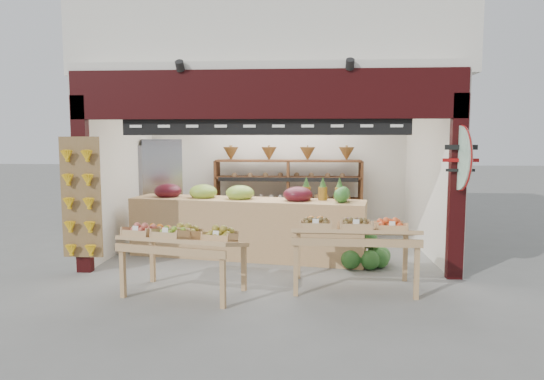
% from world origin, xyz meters
% --- Properties ---
extents(ground, '(60.00, 60.00, 0.00)m').
position_xyz_m(ground, '(0.00, 0.00, 0.00)').
color(ground, slate).
rests_on(ground, ground).
extents(shop_structure, '(6.36, 5.12, 5.40)m').
position_xyz_m(shop_structure, '(0.00, 1.61, 3.92)').
color(shop_structure, silver).
rests_on(shop_structure, ground).
extents(banana_board, '(0.60, 0.15, 1.80)m').
position_xyz_m(banana_board, '(-2.73, -1.17, 1.12)').
color(banana_board, olive).
rests_on(banana_board, ground).
extents(gift_sign, '(0.04, 0.93, 0.92)m').
position_xyz_m(gift_sign, '(2.75, -1.15, 1.75)').
color(gift_sign, '#B7E6CA').
rests_on(gift_sign, ground).
extents(back_shelving, '(3.00, 0.49, 1.85)m').
position_xyz_m(back_shelving, '(0.25, 1.82, 1.11)').
color(back_shelving, brown).
rests_on(back_shelving, ground).
extents(refrigerator, '(1.00, 1.00, 2.01)m').
position_xyz_m(refrigerator, '(-2.39, 1.81, 1.01)').
color(refrigerator, '#B3B4BA').
rests_on(refrigerator, ground).
extents(cardboard_stack, '(1.00, 0.73, 0.65)m').
position_xyz_m(cardboard_stack, '(-1.76, 0.76, 0.24)').
color(cardboard_stack, silver).
rests_on(cardboard_stack, ground).
extents(mid_counter, '(4.08, 1.46, 1.23)m').
position_xyz_m(mid_counter, '(-0.42, 0.03, 0.54)').
color(mid_counter, tan).
rests_on(mid_counter, ground).
extents(display_table_left, '(1.64, 1.15, 0.97)m').
position_xyz_m(display_table_left, '(-1.06, -1.97, 0.74)').
color(display_table_left, tan).
rests_on(display_table_left, ground).
extents(display_table_right, '(1.66, 0.95, 1.04)m').
position_xyz_m(display_table_right, '(1.18, -1.59, 0.81)').
color(display_table_right, tan).
rests_on(display_table_right, ground).
extents(watermelon_pile, '(0.82, 0.76, 0.58)m').
position_xyz_m(watermelon_pile, '(1.55, -0.42, 0.21)').
color(watermelon_pile, '#1A4A18').
rests_on(watermelon_pile, ground).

